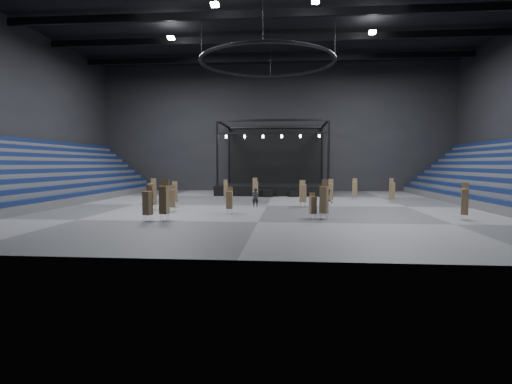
# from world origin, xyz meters

# --- Properties ---
(floor) EXTENTS (50.00, 50.00, 0.00)m
(floor) POSITION_xyz_m (0.00, 0.00, 0.00)
(floor) COLOR #505053
(floor) RESTS_ON ground
(ceiling) EXTENTS (50.00, 42.00, 0.20)m
(ceiling) POSITION_xyz_m (0.00, 0.00, 18.00)
(ceiling) COLOR black
(ceiling) RESTS_ON wall_back
(wall_back) EXTENTS (50.00, 0.20, 18.00)m
(wall_back) POSITION_xyz_m (0.00, 21.00, 9.00)
(wall_back) COLOR black
(wall_back) RESTS_ON ground
(wall_front) EXTENTS (50.00, 0.20, 18.00)m
(wall_front) POSITION_xyz_m (0.00, -21.00, 9.00)
(wall_front) COLOR black
(wall_front) RESTS_ON ground
(wall_left) EXTENTS (0.20, 42.00, 18.00)m
(wall_left) POSITION_xyz_m (-25.00, 0.00, 9.00)
(wall_left) COLOR black
(wall_left) RESTS_ON ground
(bleachers_left) EXTENTS (7.20, 40.00, 6.40)m
(bleachers_left) POSITION_xyz_m (-22.94, 0.00, 1.73)
(bleachers_left) COLOR #454547
(bleachers_left) RESTS_ON floor
(stage) EXTENTS (14.00, 10.00, 9.20)m
(stage) POSITION_xyz_m (0.00, 16.24, 1.45)
(stage) COLOR black
(stage) RESTS_ON floor
(truss_ring) EXTENTS (12.30, 12.30, 5.15)m
(truss_ring) POSITION_xyz_m (-0.00, 0.00, 13.00)
(truss_ring) COLOR black
(truss_ring) RESTS_ON ceiling
(roof_girders) EXTENTS (49.00, 30.35, 0.70)m
(roof_girders) POSITION_xyz_m (0.00, -0.00, 17.20)
(roof_girders) COLOR black
(roof_girders) RESTS_ON ceiling
(floodlights) EXTENTS (28.60, 16.60, 0.25)m
(floodlights) POSITION_xyz_m (0.00, -4.00, 16.60)
(floodlights) COLOR white
(floodlights) RESTS_ON roof_girders
(flight_case_left) EXTENTS (1.35, 0.85, 0.84)m
(flight_case_left) POSITION_xyz_m (-1.21, 10.27, 0.42)
(flight_case_left) COLOR black
(flight_case_left) RESTS_ON floor
(flight_case_mid) EXTENTS (1.27, 0.69, 0.83)m
(flight_case_mid) POSITION_xyz_m (-0.45, 9.84, 0.41)
(flight_case_mid) COLOR black
(flight_case_mid) RESTS_ON floor
(flight_case_right) EXTENTS (1.15, 0.84, 0.69)m
(flight_case_right) POSITION_xyz_m (2.52, 10.12, 0.34)
(flight_case_right) COLOR black
(flight_case_right) RESTS_ON floor
(chair_stack_0) EXTENTS (0.49, 0.49, 2.21)m
(chair_stack_0) POSITION_xyz_m (-4.58, 4.57, 1.14)
(chair_stack_0) COLOR silver
(chair_stack_0) RESTS_ON floor
(chair_stack_1) EXTENTS (0.54, 0.54, 1.83)m
(chair_stack_1) POSITION_xyz_m (3.70, -8.51, 0.98)
(chair_stack_1) COLOR silver
(chair_stack_1) RESTS_ON floor
(chair_stack_2) EXTENTS (0.62, 0.62, 2.41)m
(chair_stack_2) POSITION_xyz_m (-7.43, -10.57, 1.26)
(chair_stack_2) COLOR silver
(chair_stack_2) RESTS_ON floor
(chair_stack_3) EXTENTS (0.51, 0.51, 2.46)m
(chair_stack_3) POSITION_xyz_m (12.09, 3.48, 1.25)
(chair_stack_3) COLOR silver
(chair_stack_3) RESTS_ON floor
(chair_stack_4) EXTENTS (0.61, 0.61, 2.27)m
(chair_stack_4) POSITION_xyz_m (9.22, 8.01, 1.22)
(chair_stack_4) COLOR silver
(chair_stack_4) RESTS_ON floor
(chair_stack_5) EXTENTS (0.57, 0.57, 2.57)m
(chair_stack_5) POSITION_xyz_m (14.00, -8.30, 1.30)
(chair_stack_5) COLOR silver
(chair_stack_5) RESTS_ON floor
(chair_stack_6) EXTENTS (0.60, 0.60, 2.44)m
(chair_stack_6) POSITION_xyz_m (-1.39, 3.57, 1.27)
(chair_stack_6) COLOR silver
(chair_stack_6) RESTS_ON floor
(chair_stack_7) EXTENTS (0.66, 0.66, 2.75)m
(chair_stack_7) POSITION_xyz_m (4.46, -8.66, 1.41)
(chair_stack_7) COLOR silver
(chair_stack_7) RESTS_ON floor
(chair_stack_8) EXTENTS (0.47, 0.47, 2.06)m
(chair_stack_8) POSITION_xyz_m (-2.56, -6.13, 1.09)
(chair_stack_8) COLOR silver
(chair_stack_8) RESTS_ON floor
(chair_stack_9) EXTENTS (0.64, 0.64, 2.29)m
(chair_stack_9) POSITION_xyz_m (-8.31, -1.59, 1.22)
(chair_stack_9) COLOR silver
(chair_stack_9) RESTS_ON floor
(chair_stack_10) EXTENTS (0.63, 0.63, 2.64)m
(chair_stack_10) POSITION_xyz_m (-9.36, -4.16, 1.36)
(chair_stack_10) COLOR silver
(chair_stack_10) RESTS_ON floor
(chair_stack_11) EXTENTS (0.61, 0.61, 2.82)m
(chair_stack_11) POSITION_xyz_m (-6.43, -10.12, 1.45)
(chair_stack_11) COLOR silver
(chair_stack_11) RESTS_ON floor
(chair_stack_12) EXTENTS (0.59, 0.59, 2.42)m
(chair_stack_12) POSITION_xyz_m (5.92, 1.55, 1.27)
(chair_stack_12) COLOR silver
(chair_stack_12) RESTS_ON floor
(chair_stack_13) EXTENTS (0.62, 0.62, 2.41)m
(chair_stack_13) POSITION_xyz_m (3.24, -0.94, 1.28)
(chair_stack_13) COLOR silver
(chair_stack_13) RESTS_ON floor
(chair_stack_14) EXTENTS (0.52, 0.52, 2.12)m
(chair_stack_14) POSITION_xyz_m (-7.40, -5.02, 1.10)
(chair_stack_14) COLOR silver
(chair_stack_14) RESTS_ON floor
(man_center) EXTENTS (0.70, 0.55, 1.69)m
(man_center) POSITION_xyz_m (-0.99, -1.10, 0.84)
(man_center) COLOR black
(man_center) RESTS_ON floor
(crew_member) EXTENTS (0.90, 1.06, 1.91)m
(crew_member) POSITION_xyz_m (5.05, -5.21, 0.95)
(crew_member) COLOR black
(crew_member) RESTS_ON floor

